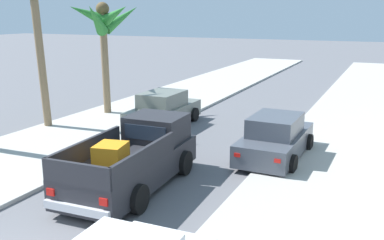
% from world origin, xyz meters
% --- Properties ---
extents(sidewalk_left, '(5.21, 60.00, 0.12)m').
position_xyz_m(sidewalk_left, '(-5.16, 12.00, 0.06)').
color(sidewalk_left, '#B2AFA8').
rests_on(sidewalk_left, ground).
extents(sidewalk_right, '(5.21, 60.00, 0.12)m').
position_xyz_m(sidewalk_right, '(5.16, 12.00, 0.06)').
color(sidewalk_right, '#B2AFA8').
rests_on(sidewalk_right, ground).
extents(curb_left, '(0.16, 60.00, 0.10)m').
position_xyz_m(curb_left, '(-3.95, 12.00, 0.05)').
color(curb_left, silver).
rests_on(curb_left, ground).
extents(curb_right, '(0.16, 60.00, 0.10)m').
position_xyz_m(curb_right, '(3.95, 12.00, 0.05)').
color(curb_right, silver).
rests_on(curb_right, ground).
extents(pickup_truck, '(2.38, 5.29, 1.80)m').
position_xyz_m(pickup_truck, '(-0.31, 5.48, 0.79)').
color(pickup_truck, '#28282D').
rests_on(pickup_truck, ground).
extents(car_left_near, '(2.05, 4.27, 1.54)m').
position_xyz_m(car_left_near, '(-2.91, 11.94, 0.71)').
color(car_left_near, slate).
rests_on(car_left_near, ground).
extents(car_right_near, '(2.08, 4.28, 1.54)m').
position_xyz_m(car_right_near, '(2.78, 9.56, 0.71)').
color(car_right_near, '#474C56').
rests_on(car_right_near, ground).
extents(palm_tree_left_fore, '(2.87, 3.93, 5.48)m').
position_xyz_m(palm_tree_left_fore, '(-6.38, 12.64, 4.43)').
color(palm_tree_left_fore, '#846B4C').
rests_on(palm_tree_left_fore, ground).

